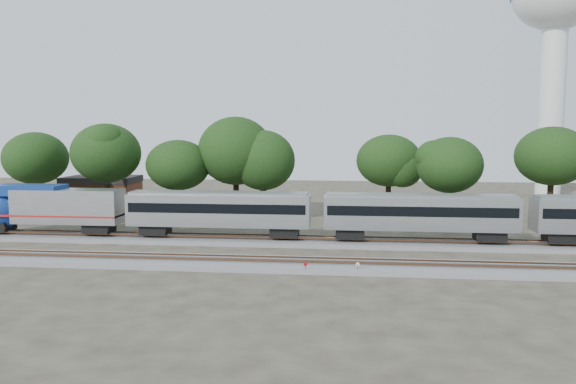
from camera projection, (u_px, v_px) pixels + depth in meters
The scene contains 16 objects.
ground at pixel (285, 256), 50.84m from camera, with size 160.00×160.00×0.00m, color #383328.
track_far at pixel (292, 241), 56.75m from camera, with size 160.00×5.00×0.73m.
track_near at pixel (279, 264), 46.87m from camera, with size 160.00×5.00×0.73m.
switch_stand_red at pixel (305, 267), 44.30m from camera, with size 0.29×0.15×0.97m.
switch_stand_white at pixel (358, 267), 44.26m from camera, with size 0.31×0.06×0.97m.
switch_lever at pixel (347, 272), 44.41m from camera, with size 0.50×0.30×0.30m, color #512D19.
water_tower at pixel (556, 20), 92.82m from camera, with size 14.50×14.50×40.14m.
brick_building at pixel (102, 193), 81.38m from camera, with size 10.36×7.57×4.81m.
tree_0 at pixel (36, 158), 72.00m from camera, with size 7.99×7.99×11.26m.
tree_1 at pixel (106, 153), 69.81m from camera, with size 8.72×8.72×12.30m.
tree_2 at pixel (178, 165), 69.21m from camera, with size 7.25×7.25×10.22m.
tree_3 at pixel (236, 151), 70.03m from camera, with size 9.00×9.00×12.69m.
tree_4 at pixel (263, 160), 68.91m from camera, with size 7.87×7.87×11.09m.
tree_5 at pixel (389, 161), 73.55m from camera, with size 7.59×7.59×10.70m.
tree_6 at pixel (449, 165), 64.92m from camera, with size 7.52×7.52×10.60m.
tree_7 at pixel (552, 156), 71.96m from camera, with size 8.26×8.26×11.65m.
Camera 1 is at (5.68, -49.61, 11.21)m, focal length 35.00 mm.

